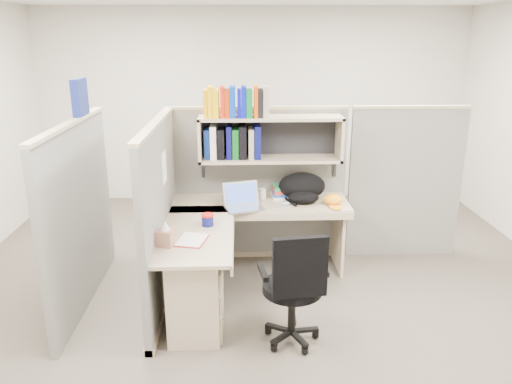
{
  "coord_description": "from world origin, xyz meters",
  "views": [
    {
      "loc": [
        -0.21,
        -4.12,
        2.3
      ],
      "look_at": [
        -0.06,
        0.25,
        0.93
      ],
      "focal_mm": 35.0,
      "sensor_mm": 36.0,
      "label": 1
    }
  ],
  "objects_px": {
    "laptop": "(244,197)",
    "snack_canister": "(208,220)",
    "desk": "(217,267)",
    "backpack": "(303,188)",
    "task_chair": "(293,305)"
  },
  "relations": [
    {
      "from": "desk",
      "to": "laptop",
      "type": "height_order",
      "value": "laptop"
    },
    {
      "from": "laptop",
      "to": "snack_canister",
      "type": "xyz_separation_m",
      "value": [
        -0.32,
        -0.41,
        -0.07
      ]
    },
    {
      "from": "desk",
      "to": "snack_canister",
      "type": "bearing_deg",
      "value": 109.59
    },
    {
      "from": "snack_canister",
      "to": "laptop",
      "type": "bearing_deg",
      "value": 51.93
    },
    {
      "from": "laptop",
      "to": "snack_canister",
      "type": "bearing_deg",
      "value": -145.03
    },
    {
      "from": "laptop",
      "to": "backpack",
      "type": "xyz_separation_m",
      "value": [
        0.58,
        0.23,
        0.01
      ]
    },
    {
      "from": "backpack",
      "to": "task_chair",
      "type": "xyz_separation_m",
      "value": [
        -0.23,
        -1.34,
        -0.53
      ]
    },
    {
      "from": "desk",
      "to": "laptop",
      "type": "xyz_separation_m",
      "value": [
        0.25,
        0.64,
        0.42
      ]
    },
    {
      "from": "laptop",
      "to": "task_chair",
      "type": "xyz_separation_m",
      "value": [
        0.35,
        -1.11,
        -0.51
      ]
    },
    {
      "from": "laptop",
      "to": "snack_canister",
      "type": "relative_size",
      "value": 3.23
    },
    {
      "from": "laptop",
      "to": "snack_canister",
      "type": "height_order",
      "value": "laptop"
    },
    {
      "from": "backpack",
      "to": "laptop",
      "type": "bearing_deg",
      "value": -161.02
    },
    {
      "from": "desk",
      "to": "laptop",
      "type": "bearing_deg",
      "value": 68.86
    },
    {
      "from": "desk",
      "to": "snack_canister",
      "type": "xyz_separation_m",
      "value": [
        -0.08,
        0.22,
        0.35
      ]
    },
    {
      "from": "backpack",
      "to": "task_chair",
      "type": "distance_m",
      "value": 1.46
    }
  ]
}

